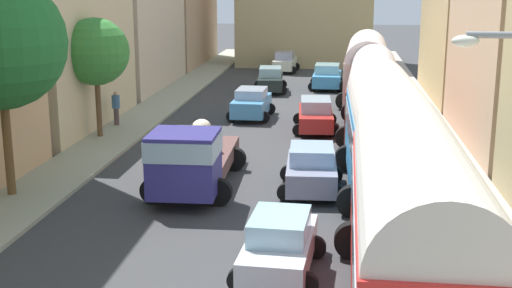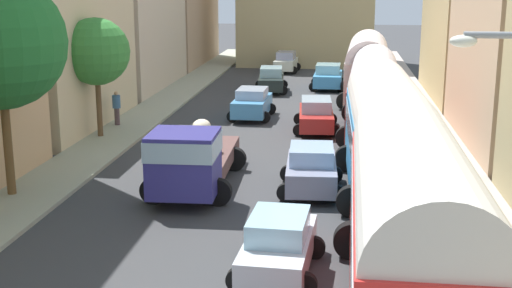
% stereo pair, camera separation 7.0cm
% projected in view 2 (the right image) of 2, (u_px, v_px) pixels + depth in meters
% --- Properties ---
extents(ground_plane, '(154.00, 154.00, 0.00)m').
position_uv_depth(ground_plane, '(280.00, 122.00, 35.42)').
color(ground_plane, '#393A3C').
extents(sidewalk_left, '(2.50, 70.00, 0.14)m').
position_uv_depth(sidewalk_left, '(144.00, 117.00, 36.27)').
color(sidewalk_left, '#9C9F89').
rests_on(sidewalk_left, ground).
extents(sidewalk_right, '(2.50, 70.00, 0.14)m').
position_uv_depth(sidewalk_right, '(424.00, 124.00, 34.54)').
color(sidewalk_right, '#B4A499').
rests_on(sidewalk_right, ground).
extents(building_left_2, '(4.85, 11.05, 7.81)m').
position_uv_depth(building_left_2, '(54.00, 48.00, 33.48)').
color(building_left_2, beige).
rests_on(building_left_2, ground).
extents(parked_bus_0, '(3.44, 9.93, 4.25)m').
position_uv_depth(parked_bus_0, '(412.00, 215.00, 14.55)').
color(parked_bus_0, red).
rests_on(parked_bus_0, ground).
extents(parked_bus_1, '(3.45, 8.47, 4.20)m').
position_uv_depth(parked_bus_1, '(386.00, 127.00, 23.23)').
color(parked_bus_1, teal).
rests_on(parked_bus_1, ground).
extents(parked_bus_2, '(3.45, 9.32, 3.88)m').
position_uv_depth(parked_bus_2, '(374.00, 90.00, 31.96)').
color(parked_bus_2, red).
rests_on(parked_bus_2, ground).
extents(parked_bus_3, '(3.57, 9.02, 4.01)m').
position_uv_depth(parked_bus_3, '(368.00, 65.00, 40.63)').
color(parked_bus_3, beige).
rests_on(parked_bus_3, ground).
extents(cargo_truck_0, '(3.15, 7.11, 2.46)m').
position_uv_depth(cargo_truck_0, '(192.00, 158.00, 23.38)').
color(cargo_truck_0, navy).
rests_on(cargo_truck_0, ground).
extents(car_0, '(2.33, 3.85, 1.59)m').
position_uv_depth(car_0, '(252.00, 103.00, 36.20)').
color(car_0, '#468CC2').
rests_on(car_0, ground).
extents(car_1, '(2.35, 4.11, 1.61)m').
position_uv_depth(car_1, '(271.00, 80.00, 44.57)').
color(car_1, '#1F2825').
rests_on(car_1, ground).
extents(car_2, '(2.23, 3.79, 1.62)m').
position_uv_depth(car_2, '(286.00, 62.00, 53.99)').
color(car_2, silver).
rests_on(car_2, ground).
extents(car_3, '(2.29, 3.80, 1.55)m').
position_uv_depth(car_3, '(279.00, 245.00, 17.07)').
color(car_3, silver).
rests_on(car_3, ground).
extents(car_4, '(2.37, 3.73, 1.62)m').
position_uv_depth(car_4, '(311.00, 169.00, 23.72)').
color(car_4, gray).
rests_on(car_4, ground).
extents(car_5, '(2.34, 4.35, 1.58)m').
position_uv_depth(car_5, '(316.00, 115.00, 33.23)').
color(car_5, '#B02723').
rests_on(car_5, ground).
extents(car_6, '(2.44, 3.89, 1.65)m').
position_uv_depth(car_6, '(328.00, 77.00, 45.79)').
color(car_6, '#4190CA').
rests_on(car_6, ground).
extents(pedestrian_2, '(0.54, 0.54, 1.82)m').
position_uv_depth(pedestrian_2, '(117.00, 107.00, 33.86)').
color(pedestrian_2, '#513E43').
rests_on(pedestrian_2, ground).
extents(roadside_tree_2, '(3.03, 3.03, 5.54)m').
position_uv_depth(roadside_tree_2, '(96.00, 52.00, 30.78)').
color(roadside_tree_2, brown).
rests_on(roadside_tree_2, ground).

